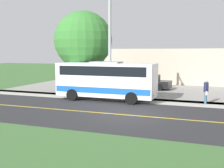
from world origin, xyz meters
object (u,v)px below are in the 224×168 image
pedestrian_with_bags (206,91)px  tree_curbside (83,40)px  parked_car_near (148,82)px  commercial_building (172,65)px  shuttle_bus_front (106,79)px  street_light_pole (109,40)px

pedestrian_with_bags → tree_curbside: size_ratio=0.24×
tree_curbside → parked_car_near: bearing=132.6°
parked_car_near → commercial_building: 9.56m
pedestrian_with_bags → tree_curbside: tree_curbside is taller
parked_car_near → commercial_building: (-9.41, 1.07, 1.37)m
pedestrian_with_bags → tree_curbside: bearing=-100.4°
commercial_building → parked_car_near: bearing=-6.5°
shuttle_bus_front → parked_car_near: shuttle_bus_front is taller
street_light_pole → tree_curbside: 4.28m
pedestrian_with_bags → commercial_building: 16.67m
parked_car_near → tree_curbside: (4.59, -4.99, 4.10)m
shuttle_bus_front → tree_curbside: 5.46m
parked_car_near → commercial_building: size_ratio=0.20×
pedestrian_with_bags → tree_curbside: (-1.97, -10.74, 3.82)m
shuttle_bus_front → tree_curbside: size_ratio=1.05×
street_light_pole → commercial_building: street_light_pole is taller
pedestrian_with_bags → commercial_building: bearing=-163.7°
shuttle_bus_front → street_light_pole: size_ratio=0.91×
tree_curbside → commercial_building: size_ratio=0.33×
tree_curbside → street_light_pole: bearing=54.0°
street_light_pole → commercial_building: 16.93m
commercial_building → street_light_pole: bearing=-8.9°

